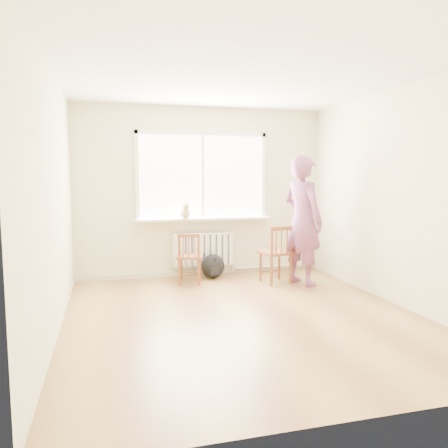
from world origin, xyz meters
TOP-DOWN VIEW (x-y plane):
  - floor at (0.00, 0.00)m, footprint 4.50×4.50m
  - ceiling at (0.00, 0.00)m, footprint 4.50×4.50m
  - back_wall at (0.00, 2.25)m, footprint 4.00×0.01m
  - window at (0.00, 2.22)m, footprint 2.12×0.05m
  - windowsill at (0.00, 2.14)m, footprint 2.15×0.22m
  - radiator at (0.00, 2.16)m, footprint 1.00×0.12m
  - heating_pipe at (1.25, 2.19)m, footprint 1.40×0.04m
  - baseboard at (0.00, 2.23)m, footprint 4.00×0.03m
  - chair_left at (-0.32, 1.69)m, footprint 0.47×0.46m
  - chair_right at (0.95, 1.36)m, footprint 0.49×0.48m
  - person at (1.30, 1.23)m, footprint 0.68×0.82m
  - cat at (-0.31, 2.05)m, footprint 0.19×0.41m
  - backpack at (0.10, 1.95)m, footprint 0.45×0.40m

SIDE VIEW (x-z plane):
  - floor at x=0.00m, z-range 0.00..0.00m
  - baseboard at x=0.00m, z-range 0.00..0.08m
  - heating_pipe at x=1.25m, z-range 0.06..0.10m
  - backpack at x=0.10m, z-range 0.00..0.38m
  - chair_left at x=-0.32m, z-range 0.00..0.77m
  - radiator at x=0.00m, z-range 0.16..0.71m
  - chair_right at x=0.95m, z-range 0.00..0.88m
  - windowsill at x=0.00m, z-range 0.91..0.95m
  - person at x=1.30m, z-range 0.00..1.91m
  - cat at x=-0.31m, z-range 0.92..1.20m
  - back_wall at x=0.00m, z-range 0.00..2.70m
  - window at x=0.00m, z-range 0.95..2.37m
  - ceiling at x=0.00m, z-range 2.70..2.70m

